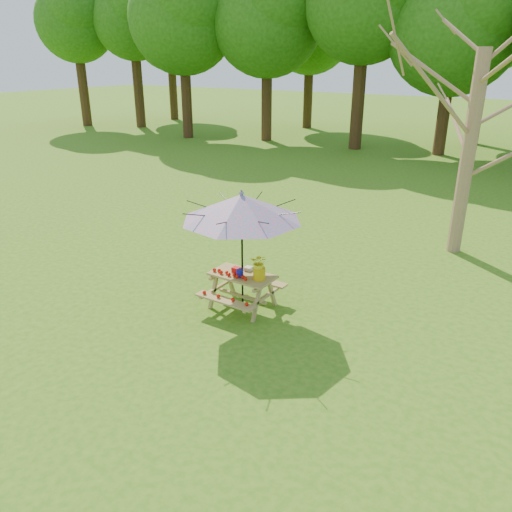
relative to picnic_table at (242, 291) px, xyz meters
The scene contains 6 objects.
ground 4.48m from the picnic_table, 94.89° to the right, with size 120.00×120.00×0.00m, color #366B14.
picnic_table is the anchor object (origin of this frame).
patio_umbrella 1.62m from the picnic_table, 84.81° to the left, with size 2.60×2.60×2.25m.
produce_bins 0.40m from the picnic_table, 163.50° to the left, with size 0.30×0.45×0.13m.
tomatoes_row 0.44m from the picnic_table, 130.12° to the right, with size 0.77×0.13×0.07m, color red, non-canonical shape.
flower_bucket 0.71m from the picnic_table, ahead, with size 0.37×0.35×0.49m.
Camera 1 is at (5.18, -2.42, 4.40)m, focal length 35.00 mm.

